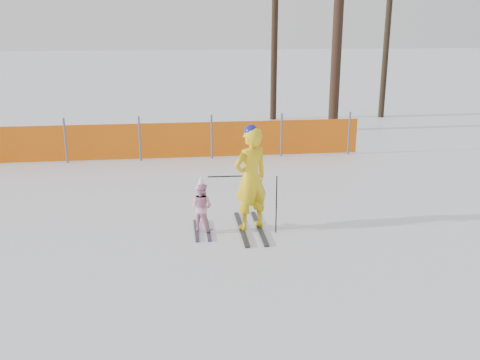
# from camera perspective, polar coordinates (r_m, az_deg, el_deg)

# --- Properties ---
(ground) EXTENTS (120.00, 120.00, 0.00)m
(ground) POSITION_cam_1_polar(r_m,az_deg,el_deg) (9.63, 0.37, -6.57)
(ground) COLOR white
(ground) RESTS_ON ground
(adult) EXTENTS (0.83, 1.69, 2.01)m
(adult) POSITION_cam_1_polar(r_m,az_deg,el_deg) (9.82, 1.15, 0.15)
(adult) COLOR black
(adult) RESTS_ON ground
(child) EXTENTS (0.56, 1.06, 1.09)m
(child) POSITION_cam_1_polar(r_m,az_deg,el_deg) (9.93, -4.12, -2.80)
(child) COLOR black
(child) RESTS_ON ground
(ski_poles) EXTENTS (1.25, 0.25, 1.10)m
(ski_poles) POSITION_cam_1_polar(r_m,az_deg,el_deg) (9.80, 1.87, -1.51)
(ski_poles) COLOR black
(ski_poles) RESTS_ON ground
(safety_fence) EXTENTS (16.26, 0.06, 1.25)m
(safety_fence) POSITION_cam_1_polar(r_m,az_deg,el_deg) (15.38, -17.70, 3.79)
(safety_fence) COLOR #595960
(safety_fence) RESTS_ON ground
(tree_trunks) EXTENTS (4.64, 2.69, 6.42)m
(tree_trunks) POSITION_cam_1_polar(r_m,az_deg,el_deg) (20.07, 9.86, 14.09)
(tree_trunks) COLOR black
(tree_trunks) RESTS_ON ground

